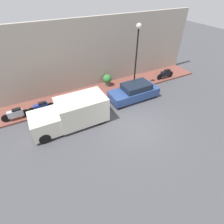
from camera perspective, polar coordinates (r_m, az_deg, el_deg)
name	(u,v)px	position (r m, az deg, el deg)	size (l,w,h in m)	color
ground_plane	(136,125)	(11.98, 7.68, -4.30)	(60.00, 60.00, 0.00)	#47474C
sidewalk	(104,90)	(15.46, -2.75, 7.09)	(2.35, 19.02, 0.14)	brown
building_facade	(96,54)	(15.37, -5.30, 18.25)	(0.30, 19.02, 5.68)	#B2A899
parked_car	(134,92)	(14.23, 7.30, 6.58)	(1.63, 4.01, 1.33)	#2D4784
delivery_van	(71,113)	(11.65, -13.22, -0.41)	(1.94, 4.89, 1.87)	silver
motorcycle_black	(165,74)	(17.88, 17.06, 11.85)	(0.30, 1.89, 0.85)	black
motorcycle_blue	(41,107)	(13.57, -22.09, 1.56)	(0.30, 1.87, 0.77)	navy
scooter_silver	(16,114)	(13.59, -28.91, -0.53)	(0.30, 1.85, 0.82)	#B7B7BF
streetlamp	(137,45)	(14.58, 8.24, 20.79)	(0.39, 0.39, 5.20)	black
potted_plant	(107,79)	(15.79, -1.54, 10.62)	(0.77, 0.77, 1.03)	slate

